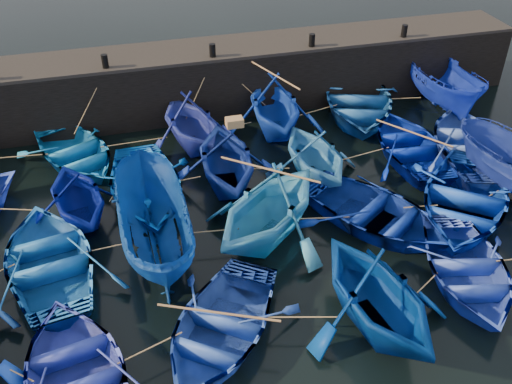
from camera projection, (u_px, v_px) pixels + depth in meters
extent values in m
plane|color=black|center=(286.00, 278.00, 15.80)|extent=(120.00, 120.00, 0.00)
cube|color=black|center=(210.00, 80.00, 23.28)|extent=(26.00, 2.50, 2.50)
cube|color=black|center=(208.00, 49.00, 22.51)|extent=(26.00, 2.50, 0.12)
cylinder|color=black|center=(105.00, 61.00, 20.79)|extent=(0.24, 0.24, 0.50)
cylinder|color=black|center=(212.00, 50.00, 21.62)|extent=(0.24, 0.24, 0.50)
cylinder|color=black|center=(312.00, 40.00, 22.46)|extent=(0.24, 0.24, 0.50)
cylinder|color=black|center=(404.00, 31.00, 23.30)|extent=(0.24, 0.24, 0.50)
imported|color=#0F63AB|center=(75.00, 152.00, 20.22)|extent=(4.83, 5.51, 0.95)
imported|color=navy|center=(190.00, 121.00, 20.80)|extent=(4.34, 4.78, 2.17)
imported|color=#0F37B8|center=(274.00, 105.00, 21.67)|extent=(4.34, 4.89, 2.36)
imported|color=navy|center=(358.00, 101.00, 23.18)|extent=(5.73, 6.76, 1.19)
imported|color=#0E249B|center=(443.00, 85.00, 23.44)|extent=(2.28, 5.42, 2.06)
imported|color=#000D73|center=(77.00, 195.00, 17.31)|extent=(3.89, 4.27, 1.92)
imported|color=#0248B7|center=(145.00, 187.00, 18.43)|extent=(3.67, 5.01, 1.01)
imported|color=navy|center=(226.00, 158.00, 18.69)|extent=(4.01, 4.57, 2.29)
imported|color=blue|center=(315.00, 153.00, 19.18)|extent=(3.68, 4.15, 2.02)
imported|color=#001683|center=(411.00, 145.00, 20.57)|extent=(3.78, 5.01, 0.98)
imported|color=blue|center=(470.00, 144.00, 20.54)|extent=(5.40, 6.37, 1.12)
imported|color=#1253A4|center=(50.00, 259.00, 15.66)|extent=(4.36, 5.52, 1.03)
imported|color=navy|center=(153.00, 226.00, 16.02)|extent=(2.13, 5.36, 2.06)
imported|color=#2D82D5|center=(269.00, 206.00, 16.46)|extent=(6.13, 6.06, 2.45)
imported|color=navy|center=(377.00, 213.00, 17.32)|extent=(5.68, 6.06, 1.02)
imported|color=#0A35AF|center=(464.00, 200.00, 17.76)|extent=(6.47, 6.72, 1.14)
imported|color=#2433A3|center=(77.00, 374.00, 12.66)|extent=(4.16, 5.22, 0.97)
imported|color=#2245AA|center=(219.00, 327.00, 13.78)|extent=(5.30, 5.58, 0.94)
imported|color=navy|center=(377.00, 293.00, 13.77)|extent=(4.42, 4.92, 2.30)
imported|color=blue|center=(467.00, 269.00, 15.41)|extent=(4.14, 5.11, 0.93)
cube|color=olive|center=(234.00, 122.00, 18.00)|extent=(0.54, 0.38, 0.27)
cylinder|color=tan|center=(13.00, 157.00, 19.84)|extent=(2.32, 0.29, 0.04)
cylinder|color=tan|center=(134.00, 142.00, 20.64)|extent=(2.40, 0.11, 0.04)
cylinder|color=tan|center=(233.00, 126.00, 21.57)|extent=(1.48, 0.34, 0.04)
cylinder|color=tan|center=(317.00, 110.00, 22.62)|extent=(1.93, 0.54, 0.04)
cylinder|color=tan|center=(399.00, 99.00, 23.46)|extent=(1.79, 0.34, 0.04)
cylinder|color=tan|center=(14.00, 209.00, 17.41)|extent=(2.07, 0.72, 0.04)
cylinder|color=tan|center=(113.00, 196.00, 17.98)|extent=(0.29, 0.56, 0.04)
cylinder|color=tan|center=(187.00, 179.00, 18.72)|extent=(0.94, 0.11, 0.04)
cylinder|color=tan|center=(271.00, 168.00, 19.25)|extent=(1.21, 0.31, 0.04)
cylinder|color=tan|center=(364.00, 154.00, 19.99)|extent=(2.04, 0.39, 0.04)
cylinder|color=tan|center=(441.00, 144.00, 20.54)|extent=(0.28, 0.55, 0.04)
cylinder|color=tan|center=(103.00, 248.00, 15.97)|extent=(1.10, 0.12, 0.04)
cylinder|color=tan|center=(213.00, 231.00, 16.58)|extent=(1.54, 0.23, 0.04)
cylinder|color=tan|center=(323.00, 218.00, 17.08)|extent=(1.53, 0.36, 0.04)
cylinder|color=tan|center=(421.00, 206.00, 17.54)|extent=(1.08, 0.19, 0.04)
cylinder|color=tan|center=(494.00, 194.00, 18.08)|extent=(0.47, 0.22, 0.04)
cylinder|color=tan|center=(11.00, 370.00, 12.68)|extent=(1.05, 0.91, 0.04)
cylinder|color=tan|center=(151.00, 348.00, 13.18)|extent=(1.56, 0.55, 0.04)
cylinder|color=tan|center=(297.00, 317.00, 13.92)|extent=(2.02, 0.56, 0.04)
cylinder|color=tan|center=(423.00, 287.00, 14.74)|extent=(1.30, 0.79, 0.04)
cylinder|color=tan|center=(90.00, 102.00, 20.98)|extent=(1.56, 0.86, 2.09)
cylinder|color=tan|center=(200.00, 89.00, 21.87)|extent=(1.36, 0.79, 2.09)
cylinder|color=tan|center=(240.00, 82.00, 22.33)|extent=(1.99, 0.48, 2.10)
cylinder|color=tan|center=(330.00, 69.00, 23.34)|extent=(1.71, 0.10, 2.09)
cylinder|color=tan|center=(416.00, 61.00, 24.01)|extent=(1.30, 0.28, 2.09)
cylinder|color=#99724C|center=(275.00, 75.00, 20.95)|extent=(1.08, 2.84, 0.06)
cylinder|color=#99724C|center=(414.00, 133.00, 20.26)|extent=(1.77, 2.49, 0.06)
cylinder|color=#99724C|center=(269.00, 170.00, 15.72)|extent=(2.34, 1.97, 0.06)
cylinder|color=#99724C|center=(218.00, 313.00, 13.48)|extent=(2.74, 1.32, 0.06)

